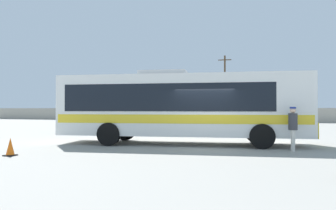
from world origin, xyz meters
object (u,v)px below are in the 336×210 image
at_px(vendor_umbrella_secondary_blue, 83,105).
at_px(roadside_tree_left, 149,92).
at_px(traffic_cone_on_apron, 10,147).
at_px(coach_bus_white_yellow, 179,105).
at_px(attendant_by_bus_door, 293,126).
at_px(utility_pole_near, 225,87).
at_px(parked_car_second_dark_blue, 175,116).
at_px(parked_car_leftmost_white, 129,116).
at_px(roadside_tree_midleft, 221,90).

xyz_separation_m(vendor_umbrella_secondary_blue, roadside_tree_left, (-4.71, 24.53, 2.26)).
relative_size(vendor_umbrella_secondary_blue, traffic_cone_on_apron, 3.53).
height_order(coach_bus_white_yellow, vendor_umbrella_secondary_blue, coach_bus_white_yellow).
relative_size(attendant_by_bus_door, utility_pole_near, 0.19).
height_order(vendor_umbrella_secondary_blue, roadside_tree_left, roadside_tree_left).
relative_size(vendor_umbrella_secondary_blue, parked_car_second_dark_blue, 0.50).
bearing_deg(vendor_umbrella_secondary_blue, attendant_by_bus_door, -23.70).
bearing_deg(traffic_cone_on_apron, parked_car_leftmost_white, 106.83).
bearing_deg(traffic_cone_on_apron, vendor_umbrella_secondary_blue, 109.53).
bearing_deg(vendor_umbrella_secondary_blue, coach_bus_white_yellow, -29.87).
xyz_separation_m(utility_pole_near, roadside_tree_left, (-11.16, -0.59, -0.55)).
bearing_deg(parked_car_second_dark_blue, utility_pole_near, 53.81).
bearing_deg(parked_car_leftmost_white, traffic_cone_on_apron, -73.17).
distance_m(coach_bus_white_yellow, parked_car_second_dark_blue, 23.79).
bearing_deg(utility_pole_near, attendant_by_bus_door, -77.77).
relative_size(attendant_by_bus_door, vendor_umbrella_secondary_blue, 0.77).
distance_m(vendor_umbrella_secondary_blue, traffic_cone_on_apron, 10.83).
relative_size(attendant_by_bus_door, traffic_cone_on_apron, 2.71).
xyz_separation_m(attendant_by_bus_door, roadside_tree_left, (-17.86, 30.31, 3.20)).
bearing_deg(coach_bus_white_yellow, attendant_by_bus_door, -12.08).
relative_size(parked_car_second_dark_blue, roadside_tree_midleft, 0.68).
xyz_separation_m(parked_car_second_dark_blue, roadside_tree_midleft, (4.31, 9.29, 3.63)).
bearing_deg(roadside_tree_midleft, parked_car_second_dark_blue, -114.91).
bearing_deg(traffic_cone_on_apron, parked_car_second_dark_blue, 94.73).
xyz_separation_m(coach_bus_white_yellow, parked_car_second_dark_blue, (-6.96, 22.72, -1.07)).
bearing_deg(traffic_cone_on_apron, roadside_tree_left, 103.46).
height_order(parked_car_second_dark_blue, utility_pole_near, utility_pole_near).
bearing_deg(vendor_umbrella_secondary_blue, parked_car_leftmost_white, 105.27).
bearing_deg(utility_pole_near, roadside_tree_left, -177.00).
height_order(utility_pole_near, roadside_tree_midleft, utility_pole_near).
bearing_deg(roadside_tree_midleft, parked_car_leftmost_white, -138.08).
bearing_deg(vendor_umbrella_secondary_blue, roadside_tree_left, 100.86).
xyz_separation_m(coach_bus_white_yellow, utility_pole_near, (-1.75, 29.84, 2.89)).
distance_m(utility_pole_near, traffic_cone_on_apron, 35.61).
relative_size(parked_car_leftmost_white, roadside_tree_left, 0.66).
bearing_deg(utility_pole_near, parked_car_second_dark_blue, -126.19).
bearing_deg(traffic_cone_on_apron, attendant_by_bus_door, 24.29).
xyz_separation_m(attendant_by_bus_door, parked_car_second_dark_blue, (-11.90, 23.78, -0.21)).
bearing_deg(vendor_umbrella_secondary_blue, parked_car_second_dark_blue, 86.02).
distance_m(coach_bus_white_yellow, utility_pole_near, 30.03).
relative_size(vendor_umbrella_secondary_blue, roadside_tree_midleft, 0.34).
distance_m(coach_bus_white_yellow, vendor_umbrella_secondary_blue, 9.47).
distance_m(coach_bus_white_yellow, traffic_cone_on_apron, 7.26).
distance_m(parked_car_leftmost_white, roadside_tree_midleft, 14.51).
relative_size(coach_bus_white_yellow, parked_car_leftmost_white, 2.80).
distance_m(parked_car_second_dark_blue, traffic_cone_on_apron, 28.20).
bearing_deg(attendant_by_bus_door, parked_car_second_dark_blue, 116.58).
relative_size(coach_bus_white_yellow, vendor_umbrella_secondary_blue, 5.14).
height_order(attendant_by_bus_door, roadside_tree_left, roadside_tree_left).
relative_size(parked_car_second_dark_blue, traffic_cone_on_apron, 7.12).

